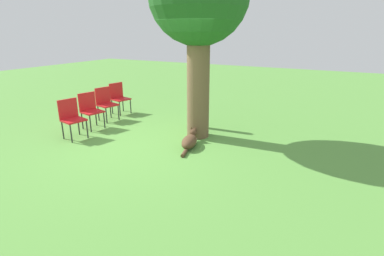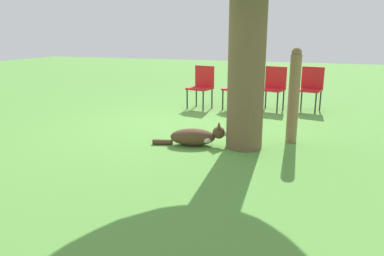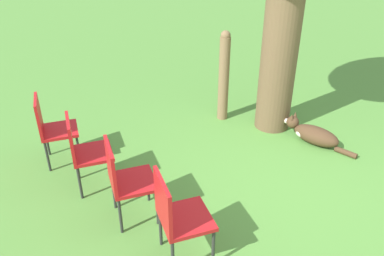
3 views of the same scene
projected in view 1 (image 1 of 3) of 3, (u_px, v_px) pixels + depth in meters
name	position (u px, v px, depth m)	size (l,w,h in m)	color
ground_plane	(152.00, 144.00, 6.34)	(30.00, 30.00, 0.00)	#56933D
dog	(190.00, 141.00, 6.20)	(0.44, 1.05, 0.33)	#513823
fence_post	(192.00, 100.00, 7.33)	(0.15, 0.15, 1.34)	#846647
red_chair_0	(71.00, 116.00, 6.58)	(0.50, 0.52, 0.87)	red
red_chair_1	(90.00, 108.00, 7.25)	(0.50, 0.52, 0.87)	red
red_chair_2	(106.00, 102.00, 7.92)	(0.50, 0.52, 0.87)	red
red_chair_3	(119.00, 96.00, 8.59)	(0.50, 0.52, 0.87)	red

